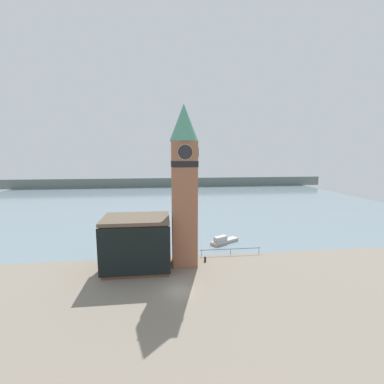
{
  "coord_description": "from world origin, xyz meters",
  "views": [
    {
      "loc": [
        -1.99,
        -31.53,
        17.81
      ],
      "look_at": [
        2.43,
        6.46,
        12.22
      ],
      "focal_mm": 24.0,
      "sensor_mm": 36.0,
      "label": 1
    }
  ],
  "objects_px": {
    "boat_near": "(223,240)",
    "mooring_bollard_near": "(205,259)",
    "clock_tower": "(184,182)",
    "pier_building": "(137,243)"
  },
  "relations": [
    {
      "from": "clock_tower",
      "to": "boat_near",
      "type": "xyz_separation_m",
      "value": [
        8.68,
        8.85,
        -12.96
      ]
    },
    {
      "from": "pier_building",
      "to": "clock_tower",
      "type": "bearing_deg",
      "value": 7.14
    },
    {
      "from": "boat_near",
      "to": "mooring_bollard_near",
      "type": "height_order",
      "value": "boat_near"
    },
    {
      "from": "clock_tower",
      "to": "mooring_bollard_near",
      "type": "height_order",
      "value": "clock_tower"
    },
    {
      "from": "pier_building",
      "to": "mooring_bollard_near",
      "type": "distance_m",
      "value": 11.74
    },
    {
      "from": "pier_building",
      "to": "mooring_bollard_near",
      "type": "relative_size",
      "value": 12.12
    },
    {
      "from": "pier_building",
      "to": "mooring_bollard_near",
      "type": "height_order",
      "value": "pier_building"
    },
    {
      "from": "clock_tower",
      "to": "pier_building",
      "type": "height_order",
      "value": "clock_tower"
    },
    {
      "from": "clock_tower",
      "to": "boat_near",
      "type": "distance_m",
      "value": 17.94
    },
    {
      "from": "boat_near",
      "to": "mooring_bollard_near",
      "type": "xyz_separation_m",
      "value": [
        -5.17,
        -8.51,
        -0.1
      ]
    }
  ]
}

